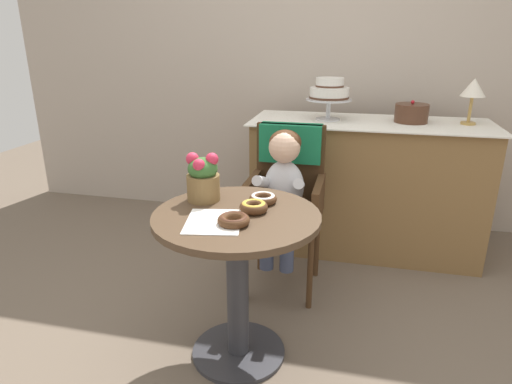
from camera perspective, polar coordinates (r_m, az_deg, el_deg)
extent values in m
plane|color=#6B5B4C|center=(2.26, -2.24, -19.96)|extent=(8.00, 8.00, 0.00)
cube|color=#B2A393|center=(3.56, 5.79, 18.11)|extent=(4.80, 0.10, 2.70)
cylinder|color=#4C3826|center=(1.89, -2.52, -3.23)|extent=(0.72, 0.72, 0.03)
cylinder|color=#333338|center=(2.05, -2.37, -12.52)|extent=(0.10, 0.10, 0.69)
cylinder|color=#333338|center=(2.25, -2.25, -19.76)|extent=(0.44, 0.44, 0.02)
cube|color=#472D19|center=(2.53, 3.61, -2.87)|extent=(0.42, 0.42, 0.04)
cube|color=#472D19|center=(2.62, 4.44, 3.78)|extent=(0.40, 0.04, 0.46)
cube|color=#472D19|center=(2.52, -0.58, -0.15)|extent=(0.04, 0.38, 0.18)
cube|color=#472D19|center=(2.47, 8.02, -0.83)|extent=(0.04, 0.38, 0.18)
cube|color=#197247|center=(2.59, 4.51, 6.33)|extent=(0.36, 0.11, 0.22)
cylinder|color=#472D19|center=(2.51, -1.32, -9.26)|extent=(0.03, 0.03, 0.45)
cylinder|color=#472D19|center=(2.46, 6.96, -10.13)|extent=(0.03, 0.03, 0.45)
cylinder|color=#472D19|center=(2.82, 0.52, -5.83)|extent=(0.03, 0.03, 0.45)
cylinder|color=#472D19|center=(2.77, 7.83, -6.51)|extent=(0.03, 0.03, 0.45)
ellipsoid|color=silver|center=(2.45, 3.62, 0.68)|extent=(0.22, 0.16, 0.30)
sphere|color=#E0B293|center=(2.38, 3.69, 5.77)|extent=(0.17, 0.17, 0.17)
ellipsoid|color=#4C2D19|center=(2.39, 3.79, 6.39)|extent=(0.17, 0.17, 0.14)
cylinder|color=silver|center=(2.37, 1.02, 1.32)|extent=(0.08, 0.23, 0.13)
sphere|color=#E0B293|center=(2.32, 0.83, -0.92)|extent=(0.06, 0.06, 0.06)
cylinder|color=silver|center=(2.34, 5.57, 0.98)|extent=(0.08, 0.23, 0.13)
sphere|color=#E0B293|center=(2.29, 5.01, -1.26)|extent=(0.06, 0.06, 0.06)
cylinder|color=#3F4760|center=(2.42, 1.96, -2.28)|extent=(0.09, 0.22, 0.09)
cylinder|color=#3F4760|center=(2.40, 1.39, -7.02)|extent=(0.08, 0.08, 0.26)
cylinder|color=#3F4760|center=(2.41, 4.53, -2.50)|extent=(0.09, 0.22, 0.09)
cylinder|color=#3F4760|center=(2.38, 4.00, -7.27)|extent=(0.08, 0.08, 0.26)
cube|color=white|center=(1.81, -5.46, -3.80)|extent=(0.27, 0.30, 0.00)
torus|color=#4C2D19|center=(1.89, -0.30, -1.96)|extent=(0.12, 0.12, 0.04)
torus|color=gold|center=(1.89, -0.30, -1.64)|extent=(0.11, 0.11, 0.02)
torus|color=#4C2D19|center=(2.00, 0.91, -0.89)|extent=(0.13, 0.13, 0.04)
torus|color=white|center=(1.99, 0.91, -0.61)|extent=(0.11, 0.11, 0.02)
torus|color=#4C2D19|center=(1.77, -2.90, -3.65)|extent=(0.13, 0.13, 0.04)
torus|color=#512D1E|center=(1.77, -2.90, -3.35)|extent=(0.12, 0.12, 0.02)
cylinder|color=brown|center=(2.03, -6.78, 0.59)|extent=(0.15, 0.15, 0.12)
ellipsoid|color=#38662D|center=(2.00, -6.88, 3.02)|extent=(0.14, 0.14, 0.10)
sphere|color=#D82D4C|center=(1.98, -5.68, 4.23)|extent=(0.06, 0.06, 0.06)
sphere|color=#D82D4C|center=(2.05, -6.30, 3.25)|extent=(0.06, 0.06, 0.06)
sphere|color=#D82D4C|center=(2.01, -8.18, 4.25)|extent=(0.06, 0.06, 0.06)
sphere|color=#D82D4C|center=(1.95, -7.36, 3.47)|extent=(0.05, 0.05, 0.05)
cube|color=olive|center=(3.13, 13.85, 0.65)|extent=(1.50, 0.56, 0.90)
cube|color=white|center=(3.02, 14.54, 8.67)|extent=(1.56, 0.62, 0.01)
cylinder|color=silver|center=(3.03, 9.22, 9.23)|extent=(0.16, 0.16, 0.01)
cylinder|color=silver|center=(3.02, 9.29, 10.45)|extent=(0.03, 0.03, 0.12)
cylinder|color=silver|center=(3.01, 9.36, 11.65)|extent=(0.30, 0.30, 0.01)
cylinder|color=white|center=(3.00, 9.40, 12.43)|extent=(0.26, 0.25, 0.08)
cylinder|color=#4C2D1E|center=(3.01, 9.38, 11.94)|extent=(0.26, 0.26, 0.01)
cylinder|color=white|center=(2.99, 9.48, 13.73)|extent=(0.18, 0.18, 0.06)
cylinder|color=#4C2D1E|center=(3.00, 9.45, 13.32)|extent=(0.18, 0.18, 0.01)
cylinder|color=#4C2D1E|center=(3.07, 19.37, 9.55)|extent=(0.21, 0.21, 0.12)
sphere|color=red|center=(3.06, 19.52, 10.85)|extent=(0.02, 0.02, 0.02)
cylinder|color=#B28C47|center=(3.14, 25.61, 7.98)|extent=(0.09, 0.09, 0.01)
cylinder|color=#B28C47|center=(3.12, 25.85, 9.55)|extent=(0.02, 0.02, 0.16)
cone|color=silver|center=(3.11, 26.22, 11.99)|extent=(0.15, 0.15, 0.11)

